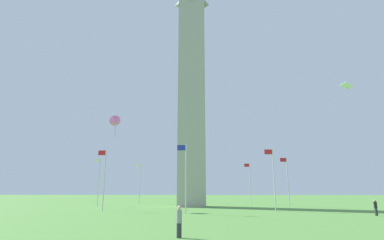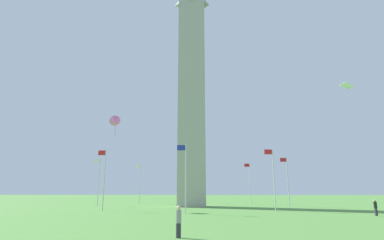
{
  "view_description": "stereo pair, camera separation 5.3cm",
  "coord_description": "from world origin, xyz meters",
  "px_view_note": "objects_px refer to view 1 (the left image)",
  "views": [
    {
      "loc": [
        -2.4,
        52.4,
        2.64
      ],
      "look_at": [
        0.0,
        0.0,
        14.61
      ],
      "focal_mm": 28.84,
      "sensor_mm": 36.0,
      "label": 1
    },
    {
      "loc": [
        -2.45,
        52.4,
        2.64
      ],
      "look_at": [
        0.0,
        0.0,
        14.61
      ],
      "focal_mm": 28.84,
      "sensor_mm": 36.0,
      "label": 2
    }
  ],
  "objects_px": {
    "flagpole_ne": "(104,177)",
    "flagpole_nw": "(140,181)",
    "flagpole_se": "(273,176)",
    "flagpole_sw": "(250,181)",
    "obelisk_monument": "(192,85)",
    "flagpole_e": "(185,175)",
    "flagpole_w": "(195,182)",
    "kite_pink_delta": "(116,122)",
    "person_gray_shirt": "(179,222)",
    "kite_white_diamond": "(347,86)",
    "flagpole_n": "(98,179)",
    "person_black_shirt": "(376,208)",
    "flagpole_s": "(287,179)"
  },
  "relations": [
    {
      "from": "flagpole_sw",
      "to": "kite_pink_delta",
      "type": "bearing_deg",
      "value": 44.31
    },
    {
      "from": "flagpole_se",
      "to": "obelisk_monument",
      "type": "bearing_deg",
      "value": -45.15
    },
    {
      "from": "flagpole_n",
      "to": "flagpole_e",
      "type": "height_order",
      "value": "same"
    },
    {
      "from": "flagpole_sw",
      "to": "flagpole_w",
      "type": "distance_m",
      "value": 12.12
    },
    {
      "from": "flagpole_e",
      "to": "flagpole_s",
      "type": "xyz_separation_m",
      "value": [
        -15.84,
        -15.84,
        0.0
      ]
    },
    {
      "from": "flagpole_se",
      "to": "person_black_shirt",
      "type": "height_order",
      "value": "flagpole_se"
    },
    {
      "from": "obelisk_monument",
      "to": "flagpole_w",
      "type": "xyz_separation_m",
      "value": [
        0.06,
        -15.84,
        -16.64
      ]
    },
    {
      "from": "obelisk_monument",
      "to": "person_gray_shirt",
      "type": "height_order",
      "value": "obelisk_monument"
    },
    {
      "from": "flagpole_sw",
      "to": "person_black_shirt",
      "type": "bearing_deg",
      "value": 107.6
    },
    {
      "from": "flagpole_n",
      "to": "person_black_shirt",
      "type": "xyz_separation_m",
      "value": [
        -36.2,
        17.69,
        -3.58
      ]
    },
    {
      "from": "flagpole_ne",
      "to": "flagpole_nw",
      "type": "distance_m",
      "value": 22.4
    },
    {
      "from": "flagpole_s",
      "to": "kite_pink_delta",
      "type": "xyz_separation_m",
      "value": [
        26.27,
        9.92,
        7.72
      ]
    },
    {
      "from": "person_gray_shirt",
      "to": "kite_white_diamond",
      "type": "relative_size",
      "value": 0.92
    },
    {
      "from": "flagpole_ne",
      "to": "person_gray_shirt",
      "type": "bearing_deg",
      "value": 117.91
    },
    {
      "from": "flagpole_se",
      "to": "flagpole_sw",
      "type": "distance_m",
      "value": 22.4
    },
    {
      "from": "obelisk_monument",
      "to": "flagpole_nw",
      "type": "bearing_deg",
      "value": -44.85
    },
    {
      "from": "flagpole_sw",
      "to": "kite_white_diamond",
      "type": "bearing_deg",
      "value": 107.31
    },
    {
      "from": "obelisk_monument",
      "to": "flagpole_e",
      "type": "relative_size",
      "value": 5.23
    },
    {
      "from": "flagpole_n",
      "to": "flagpole_ne",
      "type": "bearing_deg",
      "value": 112.5
    },
    {
      "from": "flagpole_e",
      "to": "flagpole_s",
      "type": "relative_size",
      "value": 1.0
    },
    {
      "from": "flagpole_n",
      "to": "flagpole_sw",
      "type": "xyz_separation_m",
      "value": [
        -27.04,
        -11.2,
        0.0
      ]
    },
    {
      "from": "flagpole_e",
      "to": "flagpole_sw",
      "type": "xyz_separation_m",
      "value": [
        -11.2,
        -27.04,
        0.0
      ]
    },
    {
      "from": "flagpole_se",
      "to": "flagpole_sw",
      "type": "height_order",
      "value": "same"
    },
    {
      "from": "person_black_shirt",
      "to": "flagpole_e",
      "type": "bearing_deg",
      "value": 67.27
    },
    {
      "from": "obelisk_monument",
      "to": "flagpole_se",
      "type": "distance_m",
      "value": 22.94
    },
    {
      "from": "obelisk_monument",
      "to": "flagpole_sw",
      "type": "bearing_deg",
      "value": -134.85
    },
    {
      "from": "flagpole_e",
      "to": "flagpole_se",
      "type": "bearing_deg",
      "value": -157.5
    },
    {
      "from": "flagpole_s",
      "to": "person_black_shirt",
      "type": "xyz_separation_m",
      "value": [
        -4.52,
        17.69,
        -3.58
      ]
    },
    {
      "from": "flagpole_se",
      "to": "flagpole_nw",
      "type": "relative_size",
      "value": 1.0
    },
    {
      "from": "flagpole_sw",
      "to": "person_gray_shirt",
      "type": "bearing_deg",
      "value": 77.14
    },
    {
      "from": "flagpole_s",
      "to": "flagpole_nw",
      "type": "bearing_deg",
      "value": -22.5
    },
    {
      "from": "kite_pink_delta",
      "to": "flagpole_w",
      "type": "bearing_deg",
      "value": -112.04
    },
    {
      "from": "flagpole_s",
      "to": "flagpole_w",
      "type": "height_order",
      "value": "same"
    },
    {
      "from": "flagpole_w",
      "to": "kite_pink_delta",
      "type": "relative_size",
      "value": 2.49
    },
    {
      "from": "flagpole_s",
      "to": "person_black_shirt",
      "type": "relative_size",
      "value": 4.8
    },
    {
      "from": "flagpole_se",
      "to": "kite_pink_delta",
      "type": "height_order",
      "value": "kite_pink_delta"
    },
    {
      "from": "flagpole_ne",
      "to": "flagpole_se",
      "type": "distance_m",
      "value": 22.4
    },
    {
      "from": "flagpole_e",
      "to": "flagpole_w",
      "type": "relative_size",
      "value": 1.0
    },
    {
      "from": "flagpole_se",
      "to": "flagpole_nw",
      "type": "distance_m",
      "value": 31.68
    },
    {
      "from": "flagpole_n",
      "to": "flagpole_ne",
      "type": "height_order",
      "value": "same"
    },
    {
      "from": "obelisk_monument",
      "to": "flagpole_sw",
      "type": "distance_m",
      "value": 22.94
    },
    {
      "from": "flagpole_ne",
      "to": "flagpole_nw",
      "type": "height_order",
      "value": "same"
    },
    {
      "from": "flagpole_n",
      "to": "flagpole_se",
      "type": "distance_m",
      "value": 29.27
    },
    {
      "from": "obelisk_monument",
      "to": "person_black_shirt",
      "type": "distance_m",
      "value": 33.67
    },
    {
      "from": "obelisk_monument",
      "to": "flagpole_n",
      "type": "relative_size",
      "value": 5.23
    },
    {
      "from": "flagpole_e",
      "to": "flagpole_ne",
      "type": "bearing_deg",
      "value": -22.5
    },
    {
      "from": "flagpole_s",
      "to": "flagpole_w",
      "type": "distance_m",
      "value": 22.4
    },
    {
      "from": "flagpole_se",
      "to": "kite_white_diamond",
      "type": "distance_m",
      "value": 14.34
    },
    {
      "from": "flagpole_nw",
      "to": "person_black_shirt",
      "type": "distance_m",
      "value": 42.94
    },
    {
      "from": "flagpole_se",
      "to": "flagpole_sw",
      "type": "relative_size",
      "value": 1.0
    }
  ]
}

